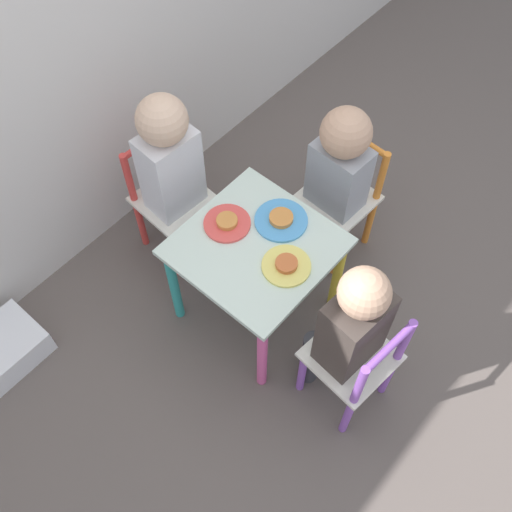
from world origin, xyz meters
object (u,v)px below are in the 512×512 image
object	(u,v)px
child_right	(336,174)
plate_front	(286,265)
chair_red	(170,200)
kids_table	(256,258)
child_front	(348,326)
child_back	(173,169)
plate_back	(227,223)
chair_purple	(355,363)
chair_orange	(340,199)
plate_right	(281,220)
storage_bin	(3,350)

from	to	relation	value
child_right	plate_front	distance (m)	0.43
chair_red	plate_front	distance (m)	0.64
kids_table	child_front	bearing A→B (deg)	-95.73
child_back	plate_back	bearing A→B (deg)	-91.84
chair_purple	chair_orange	bearing A→B (deg)	-133.62
chair_red	child_right	bearing A→B (deg)	-48.42
kids_table	plate_back	bearing A→B (deg)	90.00
child_front	plate_right	world-z (taller)	child_front
storage_bin	chair_purple	bearing A→B (deg)	-55.37
kids_table	plate_back	world-z (taller)	plate_back
plate_back	chair_red	bearing A→B (deg)	84.46
chair_purple	child_front	xyz separation A→B (m)	(0.01, 0.06, 0.18)
child_front	storage_bin	xyz separation A→B (m)	(-0.73, 0.99, -0.39)
child_back	plate_front	size ratio (longest dim) A/B	4.97
kids_table	chair_orange	size ratio (longest dim) A/B	0.91
chair_orange	plate_back	xyz separation A→B (m)	(-0.48, 0.16, 0.19)
chair_orange	storage_bin	size ratio (longest dim) A/B	1.82
plate_front	child_back	bearing A→B (deg)	86.94
child_front	plate_back	world-z (taller)	child_front
chair_purple	child_front	world-z (taller)	child_front
plate_front	plate_right	bearing A→B (deg)	45.00
plate_right	chair_orange	bearing A→B (deg)	-4.11
child_front	child_back	xyz separation A→B (m)	(0.07, 0.83, 0.05)
chair_purple	plate_front	distance (m)	0.40
plate_back	plate_right	size ratio (longest dim) A/B	0.88
chair_red	plate_front	world-z (taller)	chair_red
kids_table	child_right	xyz separation A→B (m)	(0.42, -0.02, 0.10)
chair_red	plate_back	xyz separation A→B (m)	(-0.03, -0.34, 0.19)
chair_orange	plate_front	bearing A→B (deg)	-74.42
chair_purple	child_right	bearing A→B (deg)	-129.93
chair_red	storage_bin	bearing A→B (deg)	176.88
kids_table	chair_red	bearing A→B (deg)	85.98
plate_back	chair_purple	bearing A→B (deg)	-94.50
child_front	plate_front	size ratio (longest dim) A/B	4.65
chair_red	plate_front	xyz separation A→B (m)	(-0.03, -0.61, 0.19)
plate_right	chair_purple	bearing A→B (deg)	-110.65
kids_table	plate_right	size ratio (longest dim) A/B	2.67
chair_orange	child_right	xyz separation A→B (m)	(-0.06, 0.00, 0.20)
chair_red	chair_orange	bearing A→B (deg)	-44.48
plate_front	storage_bin	distance (m)	1.12
plate_right	storage_bin	world-z (taller)	plate_right
child_back	chair_orange	bearing A→B (deg)	-40.64
chair_purple	plate_back	bearing A→B (deg)	-88.76
chair_red	chair_orange	size ratio (longest dim) A/B	1.00
chair_red	storage_bin	world-z (taller)	chair_red
chair_red	plate_right	world-z (taller)	chair_red
kids_table	plate_front	distance (m)	0.16
plate_right	chair_red	bearing A→B (deg)	101.61
kids_table	chair_red	world-z (taller)	chair_red
child_back	child_right	world-z (taller)	child_back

